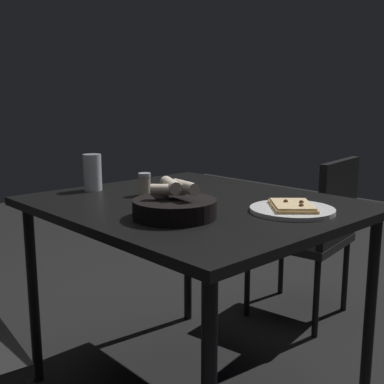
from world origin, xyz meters
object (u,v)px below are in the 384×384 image
pizza_plate (292,209)px  beer_glass (93,174)px  bread_basket (175,206)px  dining_table (195,219)px  pepper_shaker (145,185)px  chair_near (314,228)px

pizza_plate → beer_glass: bearing=-160.9°
bread_basket → beer_glass: beer_glass is taller
pizza_plate → beer_glass: size_ratio=1.88×
dining_table → pepper_shaker: size_ratio=12.69×
dining_table → pizza_plate: 0.37m
pizza_plate → chair_near: chair_near is taller
beer_glass → chair_near: (0.37, 1.05, -0.35)m
dining_table → pizza_plate: (0.34, 0.12, 0.08)m
dining_table → pizza_plate: size_ratio=3.96×
bread_basket → pizza_plate: bearing=58.3°
pizza_plate → beer_glass: beer_glass is taller
beer_glass → pepper_shaker: (0.23, 0.09, -0.03)m
chair_near → beer_glass: bearing=-109.7°
beer_glass → pepper_shaker: beer_glass is taller
dining_table → bread_basket: size_ratio=4.17×
pizza_plate → bread_basket: 0.39m
pizza_plate → bread_basket: size_ratio=1.05×
chair_near → dining_table: bearing=-85.8°
dining_table → bread_basket: (0.14, -0.21, 0.10)m
bread_basket → pepper_shaker: (-0.35, 0.15, 0.00)m
pizza_plate → pepper_shaker: 0.58m
beer_glass → chair_near: 1.16m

